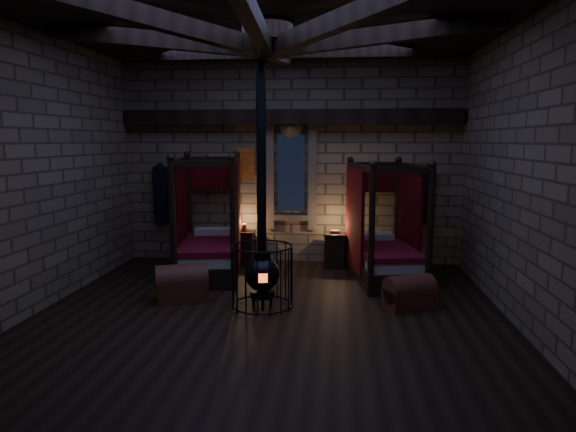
# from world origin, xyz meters

# --- Properties ---
(room) EXTENTS (7.02, 7.02, 4.29)m
(room) POSITION_xyz_m (-0.00, 0.09, 3.74)
(room) COLOR black
(room) RESTS_ON ground
(bed_left) EXTENTS (1.46, 2.30, 2.25)m
(bed_left) POSITION_xyz_m (-1.46, 2.23, 0.56)
(bed_left) COLOR black
(bed_left) RESTS_ON ground
(bed_right) EXTENTS (1.41, 2.21, 2.15)m
(bed_right) POSITION_xyz_m (1.85, 2.20, 0.53)
(bed_right) COLOR black
(bed_right) RESTS_ON ground
(trunk_left) EXTENTS (0.94, 0.77, 0.60)m
(trunk_left) POSITION_xyz_m (-1.51, 0.59, 0.27)
(trunk_left) COLOR brown
(trunk_left) RESTS_ON ground
(trunk_right) EXTENTS (0.84, 0.71, 0.53)m
(trunk_right) POSITION_xyz_m (2.11, 0.54, 0.24)
(trunk_right) COLOR brown
(trunk_right) RESTS_ON ground
(nightstand_left) EXTENTS (0.45, 0.43, 0.86)m
(nightstand_left) POSITION_xyz_m (-0.95, 3.12, 0.36)
(nightstand_left) COLOR black
(nightstand_left) RESTS_ON ground
(nightstand_right) EXTENTS (0.47, 0.45, 0.77)m
(nightstand_right) POSITION_xyz_m (0.95, 3.00, 0.36)
(nightstand_right) COLOR black
(nightstand_right) RESTS_ON ground
(stove) EXTENTS (0.96, 0.96, 4.05)m
(stove) POSITION_xyz_m (-0.15, 0.36, 0.60)
(stove) COLOR black
(stove) RESTS_ON ground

